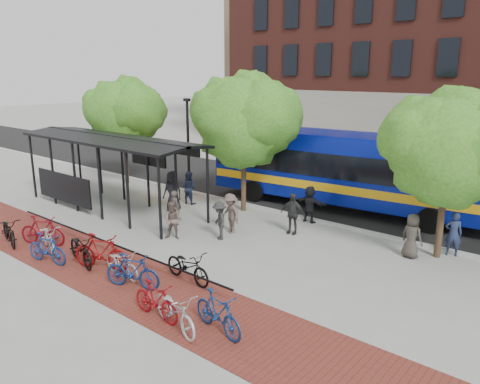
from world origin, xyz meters
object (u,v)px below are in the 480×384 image
Objects in this scene: bike_4 at (81,249)px; bike_11 at (218,313)px; bike_10 at (175,310)px; pedestrian_8 at (173,220)px; tree_c at (452,145)px; pedestrian_3 at (230,213)px; pedestrian_9 at (219,221)px; bike_6 at (122,263)px; bike_1 at (42,231)px; bike_7 at (133,271)px; pedestrian_1 at (175,208)px; pedestrian_0 at (173,191)px; pedestrian_5 at (310,204)px; bus at (346,166)px; bike_9 at (156,300)px; bike_5 at (101,252)px; bus_shelter at (109,147)px; lamp_post_left at (188,145)px; pedestrian_2 at (189,187)px; pedestrian_4 at (292,213)px; tree_a at (125,111)px; bike_8 at (188,266)px; tree_b at (246,117)px; bike_3 at (47,249)px; bike_0 at (9,231)px; bike_2 at (49,238)px; pedestrian_7 at (453,234)px; pedestrian_6 at (412,236)px.

bike_11 is at bearing -77.73° from bike_4.
pedestrian_8 reaches higher than bike_10.
tree_c is 3.56× the size of pedestrian_3.
bike_6 is at bearing -55.04° from pedestrian_9.
bike_1 reaches higher than bike_7.
pedestrian_9 is (2.72, -0.15, 0.00)m from pedestrian_1.
bike_11 is 8.99m from pedestrian_1.
pedestrian_0 reaches higher than pedestrian_5.
bus is 7.08× the size of bike_1.
pedestrian_5 is (-1.24, 9.80, 0.29)m from bike_9.
tree_c is at bearing -66.52° from bike_5.
lamp_post_left is at bearing 74.47° from bus_shelter.
pedestrian_9 is at bearing 10.12° from pedestrian_8.
bike_6 is 0.92× the size of pedestrian_0.
pedestrian_4 reaches higher than pedestrian_2.
tree_a reaches higher than bike_8.
pedestrian_2 is (-2.98, -0.87, -3.63)m from tree_b.
bike_5 is at bearing -85.87° from tree_b.
bike_3 is 8.60m from pedestrian_2.
tree_c is 9.87m from bike_11.
tree_a is at bearing 27.25° from bike_3.
tree_c is 3.89× the size of pedestrian_1.
tree_c is at bearing 176.87° from pedestrian_5.
bike_0 is (-13.20, -9.27, -3.52)m from tree_c.
bike_2 is at bearing -78.58° from lamp_post_left.
bike_6 is at bearing -38.07° from tree_a.
bike_5 is 6.95m from pedestrian_0.
tree_c is 3.61× the size of pedestrian_7.
bike_6 is at bearing 28.58° from pedestrian_7.
tree_a reaches higher than pedestrian_5.
pedestrian_7 is (9.25, 0.42, -3.64)m from tree_b.
pedestrian_0 is at bearing 109.40° from pedestrian_8.
pedestrian_1 is at bearing 44.42° from pedestrian_5.
bike_4 is 1.30× the size of pedestrian_6.
bike_11 is at bearing 51.67° from pedestrian_7.
pedestrian_0 is at bearing 46.54° from bike_9.
pedestrian_1 is (-0.69, 5.01, 0.21)m from bike_4.
bike_3 is at bearing -50.35° from tree_a.
pedestrian_4 reaches higher than bike_9.
pedestrian_4 is 1.05× the size of pedestrian_5.
bike_7 is 5.84m from pedestrian_3.
pedestrian_7 is at bearing -65.99° from bike_5.
tree_c reaches higher than bike_5.
tree_c is 15.18m from bike_1.
tree_a is 3.17× the size of pedestrian_0.
bike_5 is at bearing 121.51° from pedestrian_1.
bus_shelter reaches higher than bike_4.
tree_b is 9.37m from bike_6.
tree_c is at bearing 1.27° from pedestrian_4.
pedestrian_0 reaches higher than bike_9.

